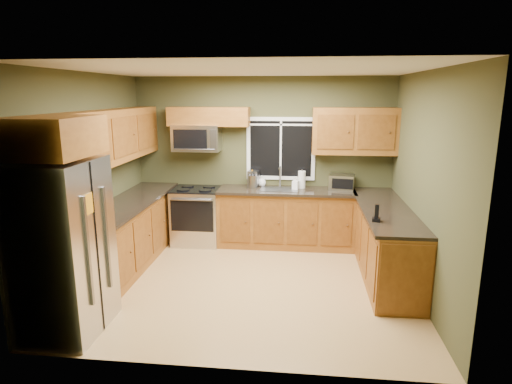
% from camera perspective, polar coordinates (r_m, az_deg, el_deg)
% --- Properties ---
extents(floor, '(4.20, 4.20, 0.00)m').
position_cam_1_polar(floor, '(5.74, -0.89, -12.04)').
color(floor, tan).
rests_on(floor, ground).
extents(ceiling, '(4.20, 4.20, 0.00)m').
position_cam_1_polar(ceiling, '(5.21, -1.00, 15.97)').
color(ceiling, white).
rests_on(ceiling, back_wall).
extents(back_wall, '(4.20, 0.00, 4.20)m').
position_cam_1_polar(back_wall, '(7.08, 0.87, 4.22)').
color(back_wall, '#3F3F23').
rests_on(back_wall, ground).
extents(front_wall, '(4.20, 0.00, 4.20)m').
position_cam_1_polar(front_wall, '(3.59, -4.53, -4.57)').
color(front_wall, '#3F3F23').
rests_on(front_wall, ground).
extents(left_wall, '(0.00, 3.60, 3.60)m').
position_cam_1_polar(left_wall, '(5.95, -21.46, 1.63)').
color(left_wall, '#3F3F23').
rests_on(left_wall, ground).
extents(right_wall, '(0.00, 3.60, 3.60)m').
position_cam_1_polar(right_wall, '(5.47, 21.45, 0.69)').
color(right_wall, '#3F3F23').
rests_on(right_wall, ground).
extents(window, '(1.12, 0.03, 1.02)m').
position_cam_1_polar(window, '(7.01, 3.32, 5.79)').
color(window, white).
rests_on(window, back_wall).
extents(base_cabinets_left, '(0.60, 2.65, 0.90)m').
position_cam_1_polar(base_cabinets_left, '(6.46, -16.50, -5.41)').
color(base_cabinets_left, brown).
rests_on(base_cabinets_left, ground).
extents(countertop_left, '(0.65, 2.65, 0.04)m').
position_cam_1_polar(countertop_left, '(6.32, -16.56, -1.37)').
color(countertop_left, black).
rests_on(countertop_left, base_cabinets_left).
extents(base_cabinets_back, '(2.17, 0.60, 0.90)m').
position_cam_1_polar(base_cabinets_back, '(6.95, 4.03, -3.57)').
color(base_cabinets_back, brown).
rests_on(base_cabinets_back, ground).
extents(countertop_back, '(2.17, 0.65, 0.04)m').
position_cam_1_polar(countertop_back, '(6.81, 4.08, 0.16)').
color(countertop_back, black).
rests_on(countertop_back, base_cabinets_back).
extents(base_cabinets_peninsula, '(0.60, 2.52, 0.90)m').
position_cam_1_polar(base_cabinets_peninsula, '(6.15, 16.75, -6.37)').
color(base_cabinets_peninsula, brown).
rests_on(base_cabinets_peninsula, ground).
extents(countertop_peninsula, '(0.65, 2.50, 0.04)m').
position_cam_1_polar(countertop_peninsula, '(6.01, 16.79, -2.11)').
color(countertop_peninsula, black).
rests_on(countertop_peninsula, base_cabinets_peninsula).
extents(upper_cabinets_left, '(0.33, 2.65, 0.72)m').
position_cam_1_polar(upper_cabinets_left, '(6.23, -18.49, 7.09)').
color(upper_cabinets_left, brown).
rests_on(upper_cabinets_left, left_wall).
extents(upper_cabinets_back_left, '(1.30, 0.33, 0.30)m').
position_cam_1_polar(upper_cabinets_back_left, '(6.97, -6.32, 9.97)').
color(upper_cabinets_back_left, brown).
rests_on(upper_cabinets_back_left, back_wall).
extents(upper_cabinets_back_right, '(1.30, 0.33, 0.72)m').
position_cam_1_polar(upper_cabinets_back_right, '(6.87, 13.01, 7.91)').
color(upper_cabinets_back_right, brown).
rests_on(upper_cabinets_back_right, back_wall).
extents(upper_cabinet_over_fridge, '(0.72, 0.90, 0.38)m').
position_cam_1_polar(upper_cabinet_over_fridge, '(4.56, -25.62, 6.69)').
color(upper_cabinet_over_fridge, brown).
rests_on(upper_cabinet_over_fridge, left_wall).
extents(refrigerator, '(0.74, 0.90, 1.80)m').
position_cam_1_polar(refrigerator, '(4.79, -24.29, -6.83)').
color(refrigerator, '#B7B7BC').
rests_on(refrigerator, ground).
extents(range, '(0.76, 0.69, 0.94)m').
position_cam_1_polar(range, '(7.12, -7.86, -3.11)').
color(range, '#B7B7BC').
rests_on(range, ground).
extents(microwave, '(0.76, 0.41, 0.42)m').
position_cam_1_polar(microwave, '(7.01, -7.91, 7.15)').
color(microwave, '#B7B7BC').
rests_on(microwave, back_wall).
extents(sink, '(0.60, 0.42, 0.36)m').
position_cam_1_polar(sink, '(6.83, 3.13, 0.48)').
color(sink, slate).
rests_on(sink, countertop_back).
extents(toaster_oven, '(0.42, 0.35, 0.24)m').
position_cam_1_polar(toaster_oven, '(6.91, 11.35, 1.31)').
color(toaster_oven, '#B7B7BC').
rests_on(toaster_oven, countertop_back).
extents(coffee_maker, '(0.18, 0.23, 0.27)m').
position_cam_1_polar(coffee_maker, '(6.96, -0.35, 1.70)').
color(coffee_maker, slate).
rests_on(coffee_maker, countertop_back).
extents(kettle, '(0.15, 0.15, 0.26)m').
position_cam_1_polar(kettle, '(6.86, -0.44, 1.47)').
color(kettle, '#B7B7BC').
rests_on(kettle, countertop_back).
extents(paper_towel_roll, '(0.12, 0.12, 0.31)m').
position_cam_1_polar(paper_towel_roll, '(6.91, 6.11, 1.65)').
color(paper_towel_roll, white).
rests_on(paper_towel_roll, countertop_back).
extents(soap_bottle_a, '(0.11, 0.11, 0.28)m').
position_cam_1_polar(soap_bottle_a, '(6.95, -0.51, 1.80)').
color(soap_bottle_a, orange).
rests_on(soap_bottle_a, countertop_back).
extents(soap_bottle_b, '(0.12, 0.12, 0.21)m').
position_cam_1_polar(soap_bottle_b, '(6.81, 5.30, 1.21)').
color(soap_bottle_b, white).
rests_on(soap_bottle_b, countertop_back).
extents(soap_bottle_c, '(0.17, 0.17, 0.17)m').
position_cam_1_polar(soap_bottle_c, '(7.03, 0.77, 1.50)').
color(soap_bottle_c, white).
rests_on(soap_bottle_c, countertop_back).
extents(cordless_phone, '(0.11, 0.11, 0.21)m').
position_cam_1_polar(cordless_phone, '(5.30, 15.77, -3.14)').
color(cordless_phone, black).
rests_on(cordless_phone, countertop_peninsula).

